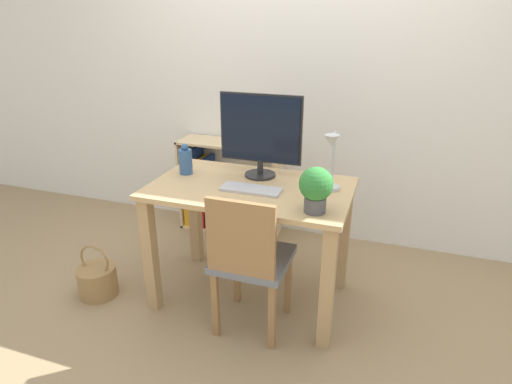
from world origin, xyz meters
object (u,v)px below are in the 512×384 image
at_px(bookshelf, 216,192).
at_px(basket, 98,280).
at_px(keyboard, 251,189).
at_px(chair, 249,258).
at_px(vase, 186,161).
at_px(desk_lamp, 332,157).
at_px(potted_plant, 316,187).
at_px(monitor, 260,132).

height_order(bookshelf, basket, bookshelf).
height_order(keyboard, chair, chair).
distance_m(vase, chair, 0.76).
height_order(desk_lamp, potted_plant, desk_lamp).
xyz_separation_m(potted_plant, basket, (-1.35, -0.08, -0.78)).
relative_size(vase, potted_plant, 0.82).
height_order(potted_plant, bookshelf, potted_plant).
bearing_deg(basket, desk_lamp, 14.20).
relative_size(keyboard, chair, 0.40).
distance_m(keyboard, potted_plant, 0.44).
bearing_deg(monitor, desk_lamp, -16.67).
xyz_separation_m(potted_plant, chair, (-0.32, -0.08, -0.42)).
bearing_deg(potted_plant, keyboard, 158.00).
relative_size(vase, desk_lamp, 0.56).
height_order(desk_lamp, chair, desk_lamp).
xyz_separation_m(keyboard, vase, (-0.48, 0.14, 0.08)).
height_order(monitor, desk_lamp, monitor).
relative_size(potted_plant, basket, 0.65).
distance_m(potted_plant, basket, 1.56).
bearing_deg(potted_plant, chair, -166.14).
height_order(vase, bookshelf, vase).
bearing_deg(vase, basket, -141.85).
height_order(vase, basket, vase).
xyz_separation_m(monitor, keyboard, (0.03, -0.24, -0.27)).
bearing_deg(basket, chair, 0.06).
bearing_deg(bookshelf, chair, -58.17).
relative_size(chair, basket, 2.36).
distance_m(monitor, vase, 0.50).
bearing_deg(monitor, chair, -77.82).
bearing_deg(keyboard, bookshelf, 125.17).
relative_size(monitor, vase, 2.61).
xyz_separation_m(vase, bookshelf, (-0.16, 0.76, -0.53)).
relative_size(monitor, keyboard, 1.47).
bearing_deg(keyboard, monitor, 97.26).
xyz_separation_m(monitor, chair, (0.10, -0.48, -0.57)).
xyz_separation_m(keyboard, chair, (0.07, -0.24, -0.30)).
height_order(monitor, bookshelf, monitor).
bearing_deg(desk_lamp, chair, -135.09).
height_order(monitor, vase, monitor).
xyz_separation_m(monitor, potted_plant, (0.43, -0.40, -0.15)).
xyz_separation_m(desk_lamp, chair, (-0.35, -0.35, -0.50)).
relative_size(vase, bookshelf, 0.24).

